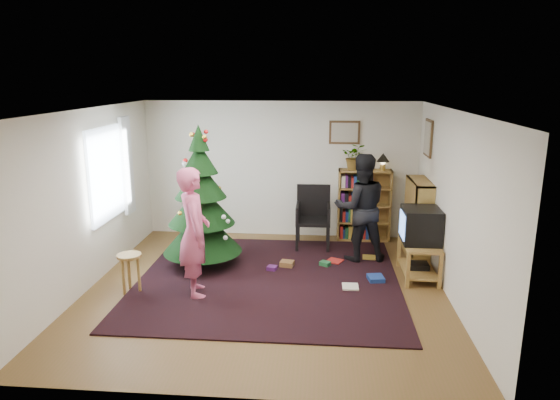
# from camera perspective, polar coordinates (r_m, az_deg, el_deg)

# --- Properties ---
(floor) EXTENTS (5.00, 5.00, 0.00)m
(floor) POSITION_cam_1_polar(r_m,az_deg,el_deg) (7.20, -1.59, -10.04)
(floor) COLOR brown
(floor) RESTS_ON ground
(ceiling) EXTENTS (5.00, 5.00, 0.00)m
(ceiling) POSITION_cam_1_polar(r_m,az_deg,el_deg) (6.59, -1.74, 10.24)
(ceiling) COLOR white
(ceiling) RESTS_ON wall_back
(wall_back) EXTENTS (5.00, 0.02, 2.50)m
(wall_back) POSITION_cam_1_polar(r_m,az_deg,el_deg) (9.22, 0.07, 3.48)
(wall_back) COLOR silver
(wall_back) RESTS_ON floor
(wall_front) EXTENTS (5.00, 0.02, 2.50)m
(wall_front) POSITION_cam_1_polar(r_m,az_deg,el_deg) (4.43, -5.30, -8.35)
(wall_front) COLOR silver
(wall_front) RESTS_ON floor
(wall_left) EXTENTS (0.02, 5.00, 2.50)m
(wall_left) POSITION_cam_1_polar(r_m,az_deg,el_deg) (7.48, -21.05, 0.07)
(wall_left) COLOR silver
(wall_left) RESTS_ON floor
(wall_right) EXTENTS (0.02, 5.00, 2.50)m
(wall_right) POSITION_cam_1_polar(r_m,az_deg,el_deg) (6.97, 19.23, -0.75)
(wall_right) COLOR silver
(wall_right) RESTS_ON floor
(rug) EXTENTS (3.80, 3.60, 0.02)m
(rug) POSITION_cam_1_polar(r_m,az_deg,el_deg) (7.47, -1.34, -9.04)
(rug) COLOR black
(rug) RESTS_ON floor
(window_pane) EXTENTS (0.04, 1.20, 1.40)m
(window_pane) POSITION_cam_1_polar(r_m,az_deg,el_deg) (7.95, -19.18, 2.85)
(window_pane) COLOR silver
(window_pane) RESTS_ON wall_left
(curtain) EXTENTS (0.06, 0.35, 1.60)m
(curtain) POSITION_cam_1_polar(r_m,az_deg,el_deg) (8.57, -17.07, 3.76)
(curtain) COLOR silver
(curtain) RESTS_ON wall_left
(picture_back) EXTENTS (0.55, 0.03, 0.42)m
(picture_back) POSITION_cam_1_polar(r_m,az_deg,el_deg) (9.07, 7.38, 7.67)
(picture_back) COLOR #4C3319
(picture_back) RESTS_ON wall_back
(picture_right) EXTENTS (0.03, 0.50, 0.60)m
(picture_right) POSITION_cam_1_polar(r_m,az_deg,el_deg) (8.52, 16.59, 6.80)
(picture_right) COLOR #4C3319
(picture_right) RESTS_ON wall_right
(christmas_tree) EXTENTS (1.23, 1.23, 2.24)m
(christmas_tree) POSITION_cam_1_polar(r_m,az_deg,el_deg) (7.82, -8.97, -1.00)
(christmas_tree) COLOR #3F2816
(christmas_tree) RESTS_ON rug
(bookshelf_back) EXTENTS (0.95, 0.30, 1.30)m
(bookshelf_back) POSITION_cam_1_polar(r_m,az_deg,el_deg) (9.19, 9.58, -0.48)
(bookshelf_back) COLOR #A3813A
(bookshelf_back) RESTS_ON floor
(bookshelf_right) EXTENTS (0.30, 0.95, 1.30)m
(bookshelf_right) POSITION_cam_1_polar(r_m,az_deg,el_deg) (8.48, 15.46, -2.03)
(bookshelf_right) COLOR #A3813A
(bookshelf_right) RESTS_ON floor
(tv_stand) EXTENTS (0.51, 0.91, 0.55)m
(tv_stand) POSITION_cam_1_polar(r_m,az_deg,el_deg) (7.74, 15.57, -6.20)
(tv_stand) COLOR #A3813A
(tv_stand) RESTS_ON floor
(crt_tv) EXTENTS (0.54, 0.58, 0.51)m
(crt_tv) POSITION_cam_1_polar(r_m,az_deg,el_deg) (7.60, 15.78, -2.80)
(crt_tv) COLOR black
(crt_tv) RESTS_ON tv_stand
(armchair) EXTENTS (0.59, 0.59, 1.07)m
(armchair) POSITION_cam_1_polar(r_m,az_deg,el_deg) (8.77, 3.81, -1.57)
(armchair) COLOR black
(armchair) RESTS_ON rug
(stool) EXTENTS (0.33, 0.33, 0.55)m
(stool) POSITION_cam_1_polar(r_m,az_deg,el_deg) (7.22, -16.81, -6.91)
(stool) COLOR #A3813A
(stool) RESTS_ON floor
(person_standing) EXTENTS (0.62, 0.75, 1.78)m
(person_standing) POSITION_cam_1_polar(r_m,az_deg,el_deg) (6.81, -9.79, -3.67)
(person_standing) COLOR #D2547B
(person_standing) RESTS_ON rug
(person_by_chair) EXTENTS (0.93, 0.77, 1.75)m
(person_by_chair) POSITION_cam_1_polar(r_m,az_deg,el_deg) (8.10, 9.22, -0.89)
(person_by_chair) COLOR black
(person_by_chair) RESTS_ON rug
(potted_plant) EXTENTS (0.47, 0.42, 0.47)m
(potted_plant) POSITION_cam_1_polar(r_m,az_deg,el_deg) (9.00, 8.54, 4.93)
(potted_plant) COLOR gray
(potted_plant) RESTS_ON bookshelf_back
(table_lamp) EXTENTS (0.23, 0.23, 0.31)m
(table_lamp) POSITION_cam_1_polar(r_m,az_deg,el_deg) (9.05, 11.70, 4.65)
(table_lamp) COLOR #A57F33
(table_lamp) RESTS_ON bookshelf_back
(floor_clutter) EXTENTS (1.76, 1.41, 0.08)m
(floor_clutter) POSITION_cam_1_polar(r_m,az_deg,el_deg) (7.83, 5.76, -7.74)
(floor_clutter) COLOR #A51E19
(floor_clutter) RESTS_ON rug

